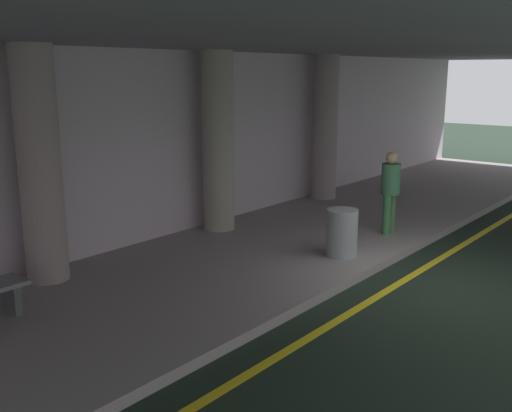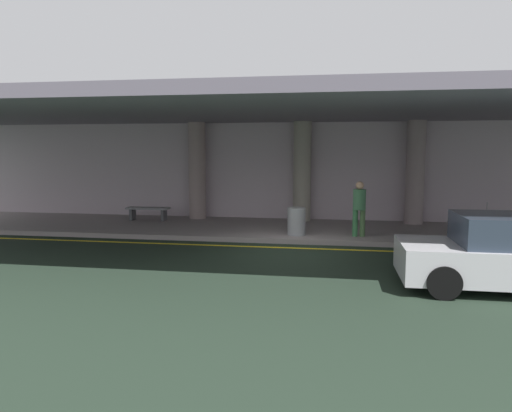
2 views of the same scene
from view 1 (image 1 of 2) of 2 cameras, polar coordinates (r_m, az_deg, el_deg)
ground_plane at (r=10.04m, az=16.74°, el=-7.40°), size 60.00×60.00×0.00m
sidewalk at (r=11.48m, az=2.38°, el=-3.89°), size 26.00×4.20×0.15m
lane_stripe_yellow at (r=10.22m, az=14.32°, el=-6.87°), size 26.00×0.14×0.01m
support_column_far_left at (r=9.62m, az=-20.22°, el=3.65°), size 0.65×0.65×3.65m
support_column_left_mid at (r=12.11m, az=-3.70°, el=6.18°), size 0.65×0.65×3.65m
support_column_center at (r=15.26m, az=6.69°, el=7.52°), size 0.65×0.65×3.65m
ceiling_overhang at (r=10.71m, az=4.80°, el=15.87°), size 28.00×13.20×0.30m
terminal_back_wall at (r=12.56m, az=-5.80°, el=6.04°), size 26.00×0.30×3.80m
traveler_with_luggage at (r=12.16m, az=12.88°, el=1.80°), size 0.38×0.38×1.68m
suitcase_upright_primary at (r=16.93m, az=13.07°, el=2.63°), size 0.36×0.22×0.90m
trash_bin_steel at (r=10.64m, az=8.32°, el=-2.57°), size 0.56×0.56×0.85m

